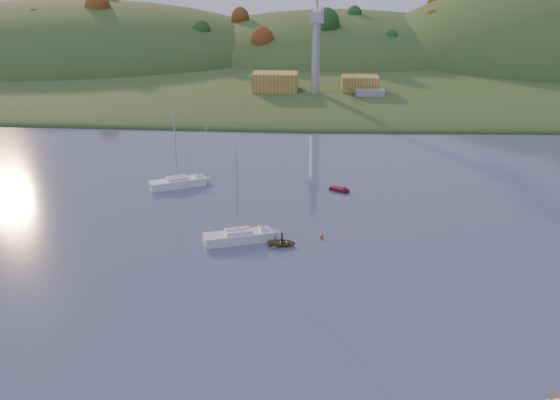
# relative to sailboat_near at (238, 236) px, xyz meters

# --- Properties ---
(far_shore) EXTENTS (620.00, 220.00, 1.50)m
(far_shore) POSITION_rel_sailboat_near_xyz_m (6.81, 194.60, -0.73)
(far_shore) COLOR #27441B
(far_shore) RESTS_ON ground
(shore_slope) EXTENTS (640.00, 150.00, 7.00)m
(shore_slope) POSITION_rel_sailboat_near_xyz_m (6.81, 129.60, -0.73)
(shore_slope) COLOR #27441B
(shore_slope) RESTS_ON ground
(hill_left) EXTENTS (170.00, 140.00, 44.00)m
(hill_left) POSITION_rel_sailboat_near_xyz_m (-83.19, 164.60, -0.73)
(hill_left) COLOR #27441B
(hill_left) RESTS_ON ground
(hill_center) EXTENTS (140.00, 120.00, 36.00)m
(hill_center) POSITION_rel_sailboat_near_xyz_m (16.81, 174.60, -0.73)
(hill_center) COLOR #27441B
(hill_center) RESTS_ON ground
(hillside_trees) EXTENTS (280.00, 50.00, 32.00)m
(hillside_trees) POSITION_rel_sailboat_near_xyz_m (6.81, 149.60, -0.73)
(hillside_trees) COLOR #1A481C
(hillside_trees) RESTS_ON ground
(wharf) EXTENTS (42.00, 16.00, 2.40)m
(wharf) POSITION_rel_sailboat_near_xyz_m (11.81, 86.60, 0.47)
(wharf) COLOR slate
(wharf) RESTS_ON ground
(shed_west) EXTENTS (11.00, 8.00, 4.80)m
(shed_west) POSITION_rel_sailboat_near_xyz_m (-1.19, 87.60, 4.07)
(shed_west) COLOR olive
(shed_west) RESTS_ON wharf
(shed_east) EXTENTS (9.00, 7.00, 4.00)m
(shed_east) POSITION_rel_sailboat_near_xyz_m (19.81, 88.60, 3.67)
(shed_east) COLOR olive
(shed_east) RESTS_ON wharf
(dock_crane) EXTENTS (3.20, 28.00, 20.30)m
(dock_crane) POSITION_rel_sailboat_near_xyz_m (8.81, 82.99, 16.44)
(dock_crane) COLOR #B7B7BC
(dock_crane) RESTS_ON wharf
(sailboat_near) EXTENTS (8.46, 4.97, 11.25)m
(sailboat_near) POSITION_rel_sailboat_near_xyz_m (0.00, 0.00, 0.00)
(sailboat_near) COLOR white
(sailboat_near) RESTS_ON ground
(sailboat_far) EXTENTS (8.44, 5.94, 11.40)m
(sailboat_far) POSITION_rel_sailboat_near_xyz_m (-11.47, 19.82, 0.01)
(sailboat_far) COLOR white
(sailboat_far) RESTS_ON ground
(canoe) EXTENTS (3.43, 2.51, 0.69)m
(canoe) POSITION_rel_sailboat_near_xyz_m (5.25, -0.86, -0.39)
(canoe) COLOR olive
(canoe) RESTS_ON ground
(paddler) EXTENTS (0.35, 0.52, 1.39)m
(paddler) POSITION_rel_sailboat_near_xyz_m (5.25, -0.86, -0.04)
(paddler) COLOR black
(paddler) RESTS_ON ground
(red_tender) EXTENTS (3.38, 2.65, 1.12)m
(red_tender) POSITION_rel_sailboat_near_xyz_m (13.06, 18.89, -0.50)
(red_tender) COLOR #550C14
(red_tender) RESTS_ON ground
(work_vessel) EXTENTS (16.24, 6.52, 4.11)m
(work_vessel) POSITION_rel_sailboat_near_xyz_m (21.81, 82.60, 0.73)
(work_vessel) COLOR slate
(work_vessel) RESTS_ON ground
(buoy_1) EXTENTS (0.50, 0.50, 0.50)m
(buoy_1) POSITION_rel_sailboat_near_xyz_m (9.85, 1.68, -0.48)
(buoy_1) COLOR orange
(buoy_1) RESTS_ON ground
(buoy_2) EXTENTS (0.50, 0.50, 0.50)m
(buoy_2) POSITION_rel_sailboat_near_xyz_m (-12.91, 22.09, -0.48)
(buoy_2) COLOR orange
(buoy_2) RESTS_ON ground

